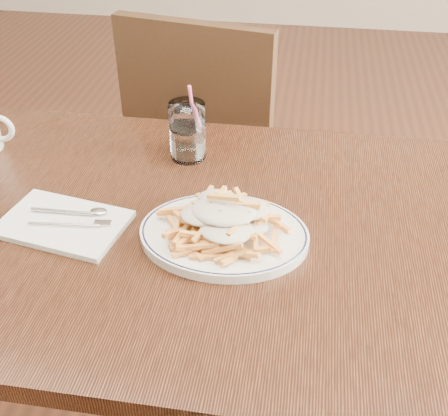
% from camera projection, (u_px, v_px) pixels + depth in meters
% --- Properties ---
extents(table, '(1.20, 0.80, 0.75)m').
position_uv_depth(table, '(178.00, 251.00, 1.11)').
color(table, black).
rests_on(table, ground).
extents(chair_far, '(0.51, 0.51, 0.95)m').
position_uv_depth(chair_far, '(210.00, 145.00, 1.72)').
color(chair_far, black).
rests_on(chair_far, ground).
extents(fries_plate, '(0.36, 0.33, 0.02)m').
position_uv_depth(fries_plate, '(224.00, 234.00, 1.01)').
color(fries_plate, white).
rests_on(fries_plate, table).
extents(loaded_fries, '(0.25, 0.21, 0.07)m').
position_uv_depth(loaded_fries, '(224.00, 215.00, 0.99)').
color(loaded_fries, '#F0A249').
rests_on(loaded_fries, fries_plate).
extents(napkin, '(0.25, 0.19, 0.01)m').
position_uv_depth(napkin, '(63.00, 224.00, 1.05)').
color(napkin, white).
rests_on(napkin, table).
extents(cutlery, '(0.17, 0.07, 0.01)m').
position_uv_depth(cutlery, '(63.00, 218.00, 1.05)').
color(cutlery, silver).
rests_on(cutlery, napkin).
extents(water_glass, '(0.08, 0.08, 0.17)m').
position_uv_depth(water_glass, '(188.00, 134.00, 1.22)').
color(water_glass, white).
rests_on(water_glass, table).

